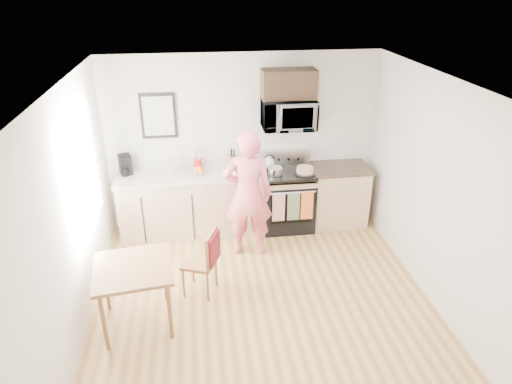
{
  "coord_description": "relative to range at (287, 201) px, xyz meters",
  "views": [
    {
      "loc": [
        -0.67,
        -4.12,
        3.57
      ],
      "look_at": [
        0.02,
        1.0,
        1.09
      ],
      "focal_mm": 32.0,
      "sensor_mm": 36.0,
      "label": 1
    }
  ],
  "objects": [
    {
      "name": "dining_table",
      "position": [
        -2.07,
        -1.94,
        0.23
      ],
      "size": [
        0.81,
        0.81,
        0.76
      ],
      "rotation": [
        0.0,
        0.0,
        0.13
      ],
      "color": "brown",
      "rests_on": "floor"
    },
    {
      "name": "chair",
      "position": [
        -1.26,
        -1.51,
        0.12
      ],
      "size": [
        0.5,
        0.47,
        0.86
      ],
      "rotation": [
        0.0,
        0.0,
        -0.38
      ],
      "color": "brown",
      "rests_on": "floor"
    },
    {
      "name": "window",
      "position": [
        -2.59,
        -1.18,
        1.11
      ],
      "size": [
        0.06,
        1.4,
        1.5
      ],
      "color": "white",
      "rests_on": "left_wall"
    },
    {
      "name": "cake",
      "position": [
        0.23,
        -0.12,
        0.54
      ],
      "size": [
        0.3,
        0.3,
        0.1
      ],
      "color": "black",
      "rests_on": "range"
    },
    {
      "name": "floor",
      "position": [
        -0.63,
        -1.98,
        -0.44
      ],
      "size": [
        4.6,
        4.6,
        0.0
      ],
      "primitive_type": "plane",
      "color": "#96643A",
      "rests_on": "ground"
    },
    {
      "name": "knife_block",
      "position": [
        -0.81,
        0.13,
        0.62
      ],
      "size": [
        0.14,
        0.17,
        0.23
      ],
      "primitive_type": "cube",
      "rotation": [
        0.0,
        0.0,
        0.28
      ],
      "color": "brown",
      "rests_on": "countertop_left"
    },
    {
      "name": "left_wall",
      "position": [
        -2.63,
        -1.98,
        0.86
      ],
      "size": [
        0.04,
        4.6,
        2.6
      ],
      "primitive_type": "cube",
      "color": "white",
      "rests_on": "floor"
    },
    {
      "name": "utensil_crock",
      "position": [
        -1.32,
        0.24,
        0.64
      ],
      "size": [
        0.12,
        0.12,
        0.35
      ],
      "color": "#B20F15",
      "rests_on": "countertop_left"
    },
    {
      "name": "wall_trivet",
      "position": [
        -0.58,
        0.31,
        0.86
      ],
      "size": [
        0.2,
        0.02,
        0.2
      ],
      "primitive_type": "cube",
      "color": "#B20F15",
      "rests_on": "back_wall"
    },
    {
      "name": "person",
      "position": [
        -0.67,
        -0.65,
        0.46
      ],
      "size": [
        0.7,
        0.5,
        1.8
      ],
      "primitive_type": "imported",
      "rotation": [
        0.0,
        0.0,
        3.04
      ],
      "color": "#DE3D54",
      "rests_on": "floor"
    },
    {
      "name": "upper_cabinet",
      "position": [
        -0.0,
        0.15,
        1.74
      ],
      "size": [
        0.76,
        0.35,
        0.4
      ],
      "primitive_type": "cube",
      "color": "black",
      "rests_on": "back_wall"
    },
    {
      "name": "kettle",
      "position": [
        -0.26,
        0.15,
        0.58
      ],
      "size": [
        0.17,
        0.17,
        0.22
      ],
      "color": "silver",
      "rests_on": "range"
    },
    {
      "name": "range",
      "position": [
        0.0,
        0.0,
        0.0
      ],
      "size": [
        0.76,
        0.7,
        1.16
      ],
      "color": "black",
      "rests_on": "floor"
    },
    {
      "name": "microwave",
      "position": [
        -0.0,
        0.1,
        1.32
      ],
      "size": [
        0.76,
        0.51,
        0.42
      ],
      "primitive_type": "imported",
      "color": "silver",
      "rests_on": "back_wall"
    },
    {
      "name": "countertop_left",
      "position": [
        -1.43,
        0.02,
        0.48
      ],
      "size": [
        2.14,
        0.64,
        0.04
      ],
      "primitive_type": "cube",
      "color": "beige",
      "rests_on": "cabinet_left"
    },
    {
      "name": "pot",
      "position": [
        -0.21,
        -0.1,
        0.54
      ],
      "size": [
        0.21,
        0.35,
        0.1
      ],
      "rotation": [
        0.0,
        0.0,
        -0.29
      ],
      "color": "silver",
      "rests_on": "range"
    },
    {
      "name": "milk_carton",
      "position": [
        -1.71,
        0.06,
        0.63
      ],
      "size": [
        0.12,
        0.12,
        0.25
      ],
      "primitive_type": "cube",
      "rotation": [
        0.0,
        0.0,
        0.33
      ],
      "color": "tan",
      "rests_on": "countertop_left"
    },
    {
      "name": "coffee_maker",
      "position": [
        -2.35,
        0.18,
        0.64
      ],
      "size": [
        0.21,
        0.26,
        0.29
      ],
      "rotation": [
        0.0,
        0.0,
        0.32
      ],
      "color": "black",
      "rests_on": "countertop_left"
    },
    {
      "name": "cabinet_right",
      "position": [
        0.8,
        0.02,
        0.01
      ],
      "size": [
        0.84,
        0.6,
        0.9
      ],
      "primitive_type": "cube",
      "color": "tan",
      "rests_on": "floor"
    },
    {
      "name": "right_wall",
      "position": [
        1.37,
        -1.98,
        0.86
      ],
      "size": [
        0.04,
        4.6,
        2.6
      ],
      "primitive_type": "cube",
      "color": "white",
      "rests_on": "floor"
    },
    {
      "name": "back_wall",
      "position": [
        -0.63,
        0.32,
        0.86
      ],
      "size": [
        4.0,
        0.04,
        2.6
      ],
      "primitive_type": "cube",
      "color": "white",
      "rests_on": "floor"
    },
    {
      "name": "cabinet_left",
      "position": [
        -1.43,
        0.02,
        0.01
      ],
      "size": [
        2.1,
        0.6,
        0.9
      ],
      "primitive_type": "cube",
      "color": "tan",
      "rests_on": "floor"
    },
    {
      "name": "wall_art",
      "position": [
        -1.83,
        0.3,
        1.31
      ],
      "size": [
        0.5,
        0.04,
        0.65
      ],
      "color": "black",
      "rests_on": "back_wall"
    },
    {
      "name": "bread_bag",
      "position": [
        -0.82,
        -0.11,
        0.56
      ],
      "size": [
        0.35,
        0.28,
        0.12
      ],
      "primitive_type": "cube",
      "rotation": [
        0.0,
        0.0,
        -0.52
      ],
      "color": "#E3B577",
      "rests_on": "countertop_left"
    },
    {
      "name": "ceiling",
      "position": [
        -0.63,
        -1.98,
        2.16
      ],
      "size": [
        4.0,
        4.6,
        0.04
      ],
      "primitive_type": "cube",
      "color": "white",
      "rests_on": "back_wall"
    },
    {
      "name": "countertop_right",
      "position": [
        0.8,
        0.02,
        0.48
      ],
      "size": [
        0.88,
        0.64,
        0.04
      ],
      "primitive_type": "cube",
      "color": "black",
      "rests_on": "cabinet_right"
    },
    {
      "name": "fruit_bowl",
      "position": [
        -1.33,
        0.04,
        0.54
      ],
      "size": [
        0.26,
        0.26,
        0.1
      ],
      "color": "silver",
      "rests_on": "countertop_left"
    }
  ]
}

